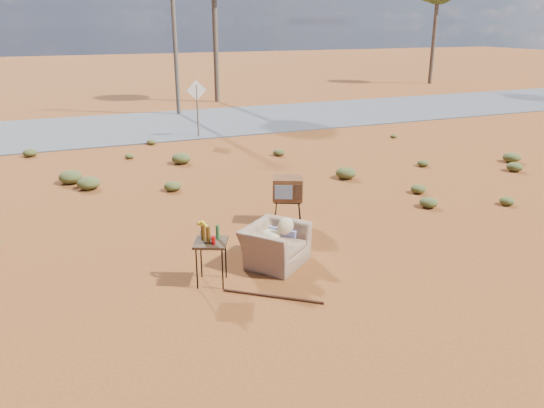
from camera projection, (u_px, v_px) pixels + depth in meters
name	position (u px, v px, depth m)	size (l,w,h in m)	color
ground	(290.00, 268.00, 9.67)	(140.00, 140.00, 0.00)	brown
highway	(146.00, 126.00, 22.77)	(140.00, 7.00, 0.04)	#565659
armchair	(277.00, 239.00, 9.81)	(1.43, 1.48, 0.99)	#87664A
tv_unit	(288.00, 189.00, 11.65)	(0.80, 0.74, 1.04)	black
side_table	(209.00, 239.00, 8.91)	(0.72, 0.72, 1.08)	#362313
rusty_bar	(273.00, 296.00, 8.65)	(0.05, 0.05, 1.69)	#462412
road_sign	(197.00, 98.00, 20.21)	(0.78, 0.06, 2.19)	brown
utility_pole_center	(174.00, 24.00, 24.33)	(1.40, 0.20, 8.00)	brown
scrub_patch	(187.00, 197.00, 13.18)	(17.49, 8.07, 0.33)	#545927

